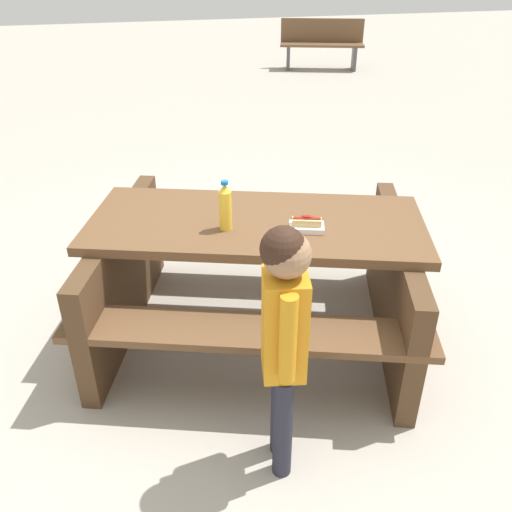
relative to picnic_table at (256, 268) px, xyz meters
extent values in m
plane|color=#ADA599|center=(0.00, 0.00, -0.44)|extent=(30.00, 30.00, 0.00)
cube|color=brown|center=(0.00, 0.00, 0.28)|extent=(1.95, 1.29, 0.05)
cube|color=brown|center=(0.18, 0.53, -0.01)|extent=(1.80, 0.84, 0.04)
cube|color=brown|center=(-0.18, -0.53, -0.01)|extent=(1.80, 0.84, 0.04)
cube|color=#4D3520|center=(0.74, -0.25, -0.09)|extent=(0.54, 1.36, 0.70)
cube|color=#4D3520|center=(-0.74, 0.25, -0.09)|extent=(0.54, 1.36, 0.70)
cylinder|color=yellow|center=(-0.18, -0.06, 0.41)|extent=(0.07, 0.07, 0.21)
cone|color=yellow|center=(-0.18, -0.06, 0.53)|extent=(0.06, 0.06, 0.04)
cylinder|color=blue|center=(-0.18, -0.06, 0.56)|extent=(0.04, 0.04, 0.02)
cube|color=white|center=(0.23, -0.18, 0.32)|extent=(0.20, 0.16, 0.03)
cube|color=#D8B272|center=(0.23, -0.18, 0.35)|extent=(0.16, 0.10, 0.04)
cylinder|color=maroon|center=(0.23, -0.18, 0.37)|extent=(0.14, 0.07, 0.03)
ellipsoid|color=maroon|center=(0.23, -0.18, 0.38)|extent=(0.07, 0.04, 0.01)
cylinder|color=#262633|center=(-0.11, -0.88, -0.18)|extent=(0.08, 0.08, 0.54)
cylinder|color=#262633|center=(-0.13, -1.00, -0.18)|extent=(0.08, 0.08, 0.54)
cube|color=orange|center=(-0.12, -0.94, 0.32)|extent=(0.20, 0.21, 0.45)
cylinder|color=orange|center=(-0.10, -0.83, 0.34)|extent=(0.07, 0.07, 0.39)
cylinder|color=orange|center=(-0.14, -1.05, 0.34)|extent=(0.07, 0.07, 0.39)
sphere|color=#997051|center=(-0.12, -0.94, 0.64)|extent=(0.18, 0.18, 0.18)
sphere|color=#331E14|center=(-0.13, -0.94, 0.66)|extent=(0.17, 0.17, 0.17)
cube|color=brown|center=(3.02, 7.23, -0.01)|extent=(1.55, 0.84, 0.04)
cube|color=brown|center=(3.08, 7.40, 0.21)|extent=(1.44, 0.49, 0.40)
cube|color=#4C4C51|center=(2.45, 7.41, -0.24)|extent=(0.17, 0.36, 0.41)
cube|color=#4C4C51|center=(3.59, 7.04, -0.24)|extent=(0.17, 0.36, 0.41)
camera|label=1|loc=(-0.62, -2.51, 1.60)|focal=37.71mm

